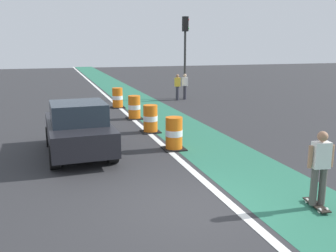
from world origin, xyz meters
The scene contains 12 objects.
ground_plane centered at (0.00, 0.00, 0.00)m, with size 100.00×100.00×0.00m, color #2D2D30.
bike_lane_strip centered at (2.40, 12.00, 0.00)m, with size 2.50×80.00×0.01m, color #286B51.
lane_divider_stripe centered at (0.90, 12.00, 0.01)m, with size 0.20×80.00×0.01m, color silver.
skateboarder_on_lane centered at (2.59, -0.82, 0.91)m, with size 0.56×0.82×1.69m.
parked_sedan_nearest centered at (-1.94, 4.79, 0.83)m, with size 2.03×4.16×1.70m.
traffic_barrel_front centered at (1.11, 4.44, 0.53)m, with size 0.73×0.73×1.09m.
traffic_barrel_mid centered at (1.01, 7.08, 0.53)m, with size 0.73×0.73×1.09m.
traffic_barrel_back centered at (1.00, 9.95, 0.53)m, with size 0.73×0.73×1.09m.
traffic_barrel_far centered at (0.81, 13.31, 0.53)m, with size 0.73×0.73×1.09m.
traffic_light_corner centered at (5.61, 15.70, 3.50)m, with size 0.41×0.32×5.10m.
pedestrian_crossing centered at (4.85, 14.96, 0.86)m, with size 0.34×0.20×1.61m.
pedestrian_waiting centered at (5.42, 15.18, 0.86)m, with size 0.34×0.20×1.61m.
Camera 1 is at (-2.72, -7.02, 3.45)m, focal length 40.19 mm.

